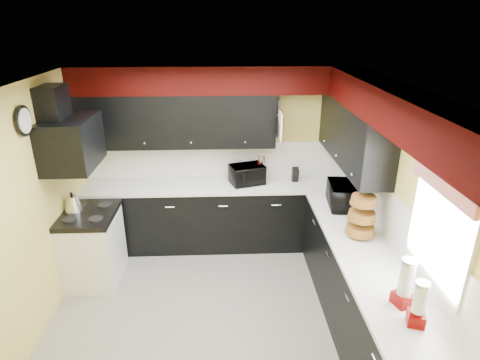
# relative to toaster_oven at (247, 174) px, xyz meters

# --- Properties ---
(ground) EXTENTS (3.60, 3.60, 0.00)m
(ground) POSITION_rel_toaster_oven_xyz_m (-0.43, -1.51, -1.07)
(ground) COLOR gray
(ground) RESTS_ON ground
(wall_back) EXTENTS (3.60, 0.06, 2.50)m
(wall_back) POSITION_rel_toaster_oven_xyz_m (-0.43, 0.29, 0.18)
(wall_back) COLOR #E0C666
(wall_back) RESTS_ON ground
(wall_right) EXTENTS (0.06, 3.60, 2.50)m
(wall_right) POSITION_rel_toaster_oven_xyz_m (1.37, -1.51, 0.18)
(wall_right) COLOR #E0C666
(wall_right) RESTS_ON ground
(wall_left) EXTENTS (0.06, 3.60, 2.50)m
(wall_left) POSITION_rel_toaster_oven_xyz_m (-2.23, -1.51, 0.18)
(wall_left) COLOR #E0C666
(wall_left) RESTS_ON ground
(ceiling) EXTENTS (3.60, 3.60, 0.06)m
(ceiling) POSITION_rel_toaster_oven_xyz_m (-0.43, -1.51, 1.43)
(ceiling) COLOR white
(ceiling) RESTS_ON wall_back
(cab_back) EXTENTS (3.60, 0.60, 0.90)m
(cab_back) POSITION_rel_toaster_oven_xyz_m (-0.43, -0.01, -0.62)
(cab_back) COLOR black
(cab_back) RESTS_ON ground
(cab_right) EXTENTS (0.60, 3.00, 0.90)m
(cab_right) POSITION_rel_toaster_oven_xyz_m (1.07, -1.81, -0.62)
(cab_right) COLOR black
(cab_right) RESTS_ON ground
(counter_back) EXTENTS (3.62, 0.64, 0.04)m
(counter_back) POSITION_rel_toaster_oven_xyz_m (-0.43, -0.01, -0.15)
(counter_back) COLOR white
(counter_back) RESTS_ON cab_back
(counter_right) EXTENTS (0.64, 3.02, 0.04)m
(counter_right) POSITION_rel_toaster_oven_xyz_m (1.07, -1.81, -0.15)
(counter_right) COLOR white
(counter_right) RESTS_ON cab_right
(splash_back) EXTENTS (3.60, 0.02, 0.50)m
(splash_back) POSITION_rel_toaster_oven_xyz_m (-0.43, 0.28, 0.12)
(splash_back) COLOR white
(splash_back) RESTS_ON counter_back
(splash_right) EXTENTS (0.02, 3.60, 0.50)m
(splash_right) POSITION_rel_toaster_oven_xyz_m (1.36, -1.51, 0.12)
(splash_right) COLOR white
(splash_right) RESTS_ON counter_right
(upper_back) EXTENTS (2.60, 0.35, 0.70)m
(upper_back) POSITION_rel_toaster_oven_xyz_m (-0.93, 0.11, 0.73)
(upper_back) COLOR black
(upper_back) RESTS_ON wall_back
(upper_right) EXTENTS (0.35, 1.80, 0.70)m
(upper_right) POSITION_rel_toaster_oven_xyz_m (1.19, -0.61, 0.73)
(upper_right) COLOR black
(upper_right) RESTS_ON wall_right
(soffit_back) EXTENTS (3.60, 0.36, 0.35)m
(soffit_back) POSITION_rel_toaster_oven_xyz_m (-0.43, 0.11, 1.26)
(soffit_back) COLOR black
(soffit_back) RESTS_ON wall_back
(soffit_right) EXTENTS (0.36, 3.24, 0.35)m
(soffit_right) POSITION_rel_toaster_oven_xyz_m (1.19, -1.69, 1.26)
(soffit_right) COLOR black
(soffit_right) RESTS_ON wall_right
(stove) EXTENTS (0.60, 0.75, 0.86)m
(stove) POSITION_rel_toaster_oven_xyz_m (-1.93, -0.76, -0.64)
(stove) COLOR white
(stove) RESTS_ON ground
(cooktop) EXTENTS (0.62, 0.77, 0.06)m
(cooktop) POSITION_rel_toaster_oven_xyz_m (-1.93, -0.76, -0.18)
(cooktop) COLOR black
(cooktop) RESTS_ON stove
(hood) EXTENTS (0.50, 0.78, 0.55)m
(hood) POSITION_rel_toaster_oven_xyz_m (-1.98, -0.76, 0.71)
(hood) COLOR black
(hood) RESTS_ON wall_left
(hood_duct) EXTENTS (0.24, 0.40, 0.40)m
(hood_duct) POSITION_rel_toaster_oven_xyz_m (-2.11, -0.76, 1.13)
(hood_duct) COLOR black
(hood_duct) RESTS_ON wall_left
(window) EXTENTS (0.03, 0.86, 0.96)m
(window) POSITION_rel_toaster_oven_xyz_m (1.35, -2.41, 0.48)
(window) COLOR white
(window) RESTS_ON wall_right
(valance) EXTENTS (0.04, 0.88, 0.20)m
(valance) POSITION_rel_toaster_oven_xyz_m (1.30, -2.41, 0.88)
(valance) COLOR red
(valance) RESTS_ON wall_right
(pan_top) EXTENTS (0.03, 0.22, 0.40)m
(pan_top) POSITION_rel_toaster_oven_xyz_m (0.39, 0.04, 0.93)
(pan_top) COLOR black
(pan_top) RESTS_ON upper_back
(pan_mid) EXTENTS (0.03, 0.28, 0.46)m
(pan_mid) POSITION_rel_toaster_oven_xyz_m (0.39, -0.09, 0.68)
(pan_mid) COLOR black
(pan_mid) RESTS_ON upper_back
(pan_low) EXTENTS (0.03, 0.24, 0.42)m
(pan_low) POSITION_rel_toaster_oven_xyz_m (0.39, 0.17, 0.65)
(pan_low) COLOR black
(pan_low) RESTS_ON upper_back
(cut_board) EXTENTS (0.03, 0.26, 0.35)m
(cut_board) POSITION_rel_toaster_oven_xyz_m (0.40, -0.21, 0.73)
(cut_board) COLOR white
(cut_board) RESTS_ON upper_back
(baskets) EXTENTS (0.27, 0.27, 0.50)m
(baskets) POSITION_rel_toaster_oven_xyz_m (1.09, -1.46, 0.11)
(baskets) COLOR brown
(baskets) RESTS_ON upper_right
(clock) EXTENTS (0.03, 0.30, 0.30)m
(clock) POSITION_rel_toaster_oven_xyz_m (-2.20, -1.26, 1.08)
(clock) COLOR black
(clock) RESTS_ON wall_left
(deco_plate) EXTENTS (0.03, 0.24, 0.24)m
(deco_plate) POSITION_rel_toaster_oven_xyz_m (1.34, -1.86, 1.18)
(deco_plate) COLOR white
(deco_plate) RESTS_ON wall_right
(toaster_oven) EXTENTS (0.54, 0.49, 0.26)m
(toaster_oven) POSITION_rel_toaster_oven_xyz_m (0.00, 0.00, 0.00)
(toaster_oven) COLOR black
(toaster_oven) RESTS_ON counter_back
(microwave) EXTENTS (0.40, 0.54, 0.28)m
(microwave) POSITION_rel_toaster_oven_xyz_m (1.11, -0.76, 0.01)
(microwave) COLOR black
(microwave) RESTS_ON counter_right
(utensil_crock) EXTENTS (0.19, 0.19, 0.15)m
(utensil_crock) POSITION_rel_toaster_oven_xyz_m (0.19, 0.03, -0.05)
(utensil_crock) COLOR silver
(utensil_crock) RESTS_ON counter_back
(knife_block) EXTENTS (0.09, 0.12, 0.19)m
(knife_block) POSITION_rel_toaster_oven_xyz_m (0.67, 0.05, -0.03)
(knife_block) COLOR black
(knife_block) RESTS_ON counter_back
(kettle) EXTENTS (0.26, 0.26, 0.19)m
(kettle) POSITION_rel_toaster_oven_xyz_m (-2.11, -0.70, -0.06)
(kettle) COLOR silver
(kettle) RESTS_ON cooktop
(dispenser_a) EXTENTS (0.18, 0.18, 0.39)m
(dispenser_a) POSITION_rel_toaster_oven_xyz_m (1.08, -2.54, 0.06)
(dispenser_a) COLOR #6C0011
(dispenser_a) RESTS_ON counter_right
(dispenser_b) EXTENTS (0.15, 0.15, 0.33)m
(dispenser_b) POSITION_rel_toaster_oven_xyz_m (1.09, -2.76, 0.04)
(dispenser_b) COLOR #5A060E
(dispenser_b) RESTS_ON counter_right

